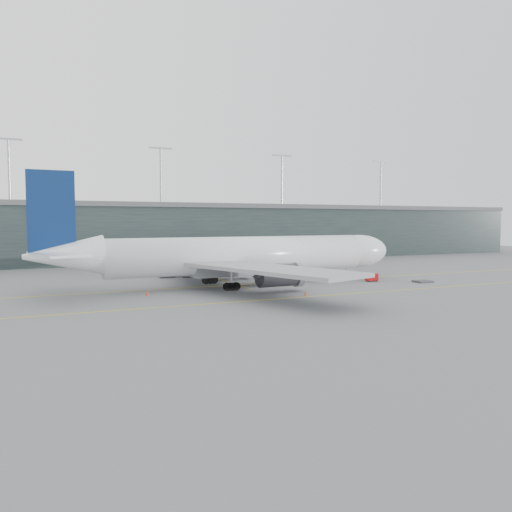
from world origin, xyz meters
name	(u,v)px	position (x,y,z in m)	size (l,w,h in m)	color
ground	(201,284)	(0.00, 0.00, 0.00)	(320.00, 320.00, 0.00)	slate
taxiline_a	(209,287)	(0.00, -4.00, 0.01)	(160.00, 0.25, 0.02)	gold
taxiline_b	(248,301)	(0.00, -20.00, 0.01)	(160.00, 0.25, 0.02)	gold
taxiline_lead_main	(194,272)	(5.00, 20.00, 0.01)	(0.25, 60.00, 0.02)	gold
terminal	(135,232)	(0.00, 58.00, 7.62)	(240.00, 36.00, 29.00)	#1D2828
main_aircraft	(240,256)	(4.90, -5.16, 4.90)	(62.23, 58.56, 17.47)	white
jet_bridge	(250,248)	(18.99, 22.69, 4.45)	(5.74, 42.99, 5.94)	#2A2A2F
gse_cart	(371,277)	(28.25, -9.13, 0.77)	(2.32, 1.81, 1.39)	#B10C0F
baggage_dolly	(423,281)	(35.44, -13.91, 0.17)	(2.88, 2.31, 0.29)	#323237
uld_a	(164,273)	(-3.49, 11.09, 0.91)	(1.93, 1.56, 1.72)	#39383E
uld_b	(169,272)	(-2.57, 11.49, 1.09)	(2.60, 2.26, 2.07)	#39383E
uld_c	(187,273)	(0.63, 10.27, 0.88)	(2.08, 1.79, 1.67)	#39383E
cone_nose	(376,276)	(32.21, -5.44, 0.32)	(0.40, 0.40, 0.64)	#E95A0C
cone_wing_stbd	(306,293)	(9.45, -18.75, 0.34)	(0.42, 0.42, 0.67)	#FB5B0D
cone_wing_port	(224,274)	(7.78, 9.91, 0.31)	(0.39, 0.39, 0.62)	red
cone_tail	(147,293)	(-11.09, -9.55, 0.35)	(0.44, 0.44, 0.70)	red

